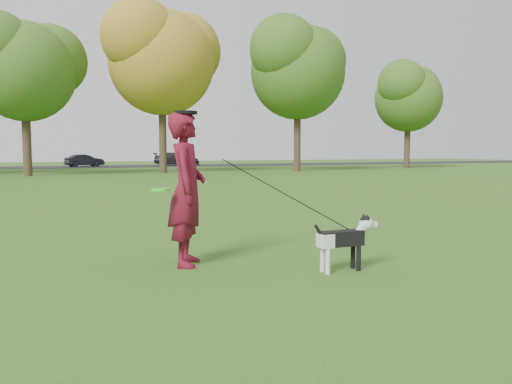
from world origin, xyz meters
name	(u,v)px	position (x,y,z in m)	size (l,w,h in m)	color
ground	(281,263)	(0.00, 0.00, 0.00)	(120.00, 120.00, 0.00)	#285116
road	(85,167)	(0.00, 40.00, 0.01)	(120.00, 7.00, 0.02)	black
man	(187,189)	(-1.16, 0.40, 0.99)	(0.72, 0.47, 1.98)	#560C1F
dog	(346,237)	(0.56, -0.66, 0.42)	(0.92, 0.18, 0.70)	black
car_mid	(85,161)	(-0.06, 40.00, 0.55)	(1.13, 3.23, 1.06)	black
car_right	(177,159)	(8.09, 40.00, 0.63)	(1.72, 4.23, 1.23)	black
man_held_items	(287,195)	(-0.01, -0.16, 0.92)	(2.34, 1.20, 1.52)	#2FF61F
tree_row	(71,49)	(-1.43, 26.07, 7.41)	(51.74, 8.86, 12.01)	#38281C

